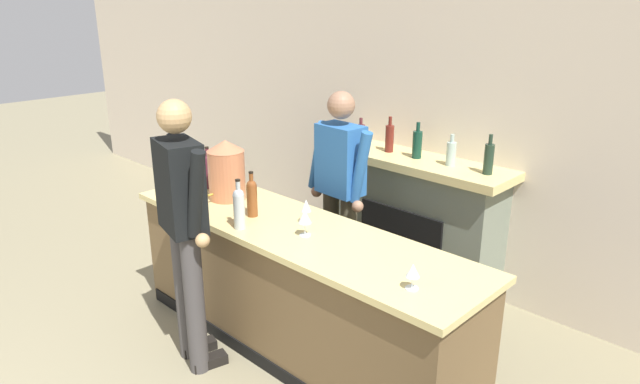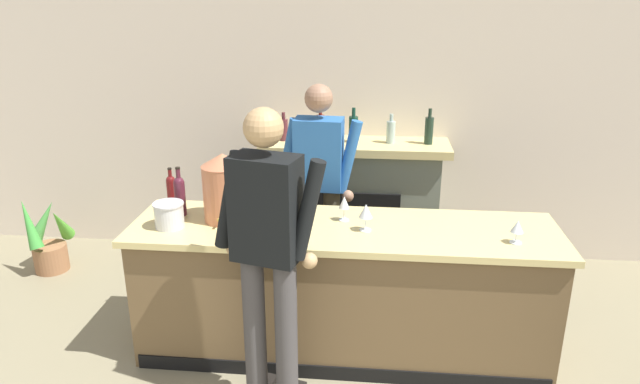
{
  "view_description": "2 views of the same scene",
  "coord_description": "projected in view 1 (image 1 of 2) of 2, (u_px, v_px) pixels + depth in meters",
  "views": [
    {
      "loc": [
        2.56,
        0.39,
        2.41
      ],
      "look_at": [
        -0.19,
        3.23,
        1.04
      ],
      "focal_mm": 32.0,
      "sensor_mm": 36.0,
      "label": 1
    },
    {
      "loc": [
        0.16,
        -0.59,
        2.39
      ],
      "look_at": [
        -0.22,
        3.33,
        0.98
      ],
      "focal_mm": 32.0,
      "sensor_mm": 36.0,
      "label": 2
    }
  ],
  "objects": [
    {
      "name": "copper_dispenser",
      "position": [
        226.0,
        170.0,
        4.3
      ],
      "size": [
        0.28,
        0.32,
        0.46
      ],
      "color": "#C0704B",
      "rests_on": "bar_counter"
    },
    {
      "name": "potted_plant_corner",
      "position": [
        193.0,
        195.0,
        6.44
      ],
      "size": [
        0.45,
        0.46,
        0.71
      ],
      "color": "#946340",
      "rests_on": "ground_plane"
    },
    {
      "name": "wall_back_panel",
      "position": [
        439.0,
        125.0,
        4.8
      ],
      "size": [
        12.0,
        0.07,
        2.75
      ],
      "color": "beige",
      "rests_on": "ground_plane"
    },
    {
      "name": "wine_bottle_port_short",
      "position": [
        208.0,
        170.0,
        4.58
      ],
      "size": [
        0.07,
        0.07,
        0.34
      ],
      "color": "#4B1B2A",
      "rests_on": "bar_counter"
    },
    {
      "name": "wine_glass_mid_counter",
      "position": [
        306.0,
        207.0,
        3.87
      ],
      "size": [
        0.07,
        0.07,
        0.17
      ],
      "color": "silver",
      "rests_on": "bar_counter"
    },
    {
      "name": "ice_bucket_steel",
      "position": [
        186.0,
        183.0,
        4.46
      ],
      "size": [
        0.2,
        0.2,
        0.17
      ],
      "color": "silver",
      "rests_on": "bar_counter"
    },
    {
      "name": "bar_counter",
      "position": [
        296.0,
        289.0,
        3.98
      ],
      "size": [
        2.79,
        0.75,
        0.93
      ],
      "color": "brown",
      "rests_on": "ground_plane"
    },
    {
      "name": "wine_glass_near_bucket",
      "position": [
        413.0,
        272.0,
        3.0
      ],
      "size": [
        0.08,
        0.08,
        0.15
      ],
      "color": "silver",
      "rests_on": "bar_counter"
    },
    {
      "name": "wine_glass_back_row",
      "position": [
        305.0,
        217.0,
        3.66
      ],
      "size": [
        0.09,
        0.09,
        0.18
      ],
      "color": "silver",
      "rests_on": "bar_counter"
    },
    {
      "name": "person_customer",
      "position": [
        184.0,
        226.0,
        3.63
      ],
      "size": [
        0.64,
        0.37,
        1.83
      ],
      "color": "#3F3C3C",
      "rests_on": "ground_plane"
    },
    {
      "name": "person_bartender",
      "position": [
        340.0,
        191.0,
        4.45
      ],
      "size": [
        0.66,
        0.32,
        1.74
      ],
      "color": "#423E2E",
      "rests_on": "ground_plane"
    },
    {
      "name": "wine_bottle_rose_blush",
      "position": [
        239.0,
        207.0,
        3.77
      ],
      "size": [
        0.08,
        0.08,
        0.34
      ],
      "color": "#ACB5B8",
      "rests_on": "bar_counter"
    },
    {
      "name": "wine_bottle_chardonnay_pale",
      "position": [
        215.0,
        166.0,
        4.76
      ],
      "size": [
        0.06,
        0.06,
        0.29
      ],
      "color": "#5D1315",
      "rests_on": "bar_counter"
    },
    {
      "name": "wine_bottle_merlot_tall",
      "position": [
        252.0,
        196.0,
        3.99
      ],
      "size": [
        0.08,
        0.08,
        0.33
      ],
      "color": "brown",
      "rests_on": "bar_counter"
    },
    {
      "name": "fireplace_stone",
      "position": [
        416.0,
        220.0,
        4.89
      ],
      "size": [
        1.63,
        0.52,
        1.44
      ],
      "color": "slate",
      "rests_on": "ground_plane"
    }
  ]
}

